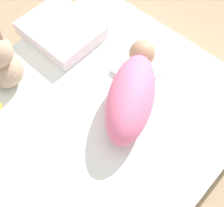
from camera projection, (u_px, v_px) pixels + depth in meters
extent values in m
plane|color=#9E8466|center=(96.00, 128.00, 1.47)|extent=(12.00, 12.00, 0.00)
cube|color=white|center=(95.00, 120.00, 1.40)|extent=(1.19, 1.09, 0.17)
cube|color=white|center=(137.00, 70.00, 1.42)|extent=(0.17, 0.18, 0.02)
ellipsoid|color=pink|center=(131.00, 98.00, 1.25)|extent=(0.46, 0.37, 0.18)
sphere|color=tan|center=(142.00, 53.00, 1.38)|extent=(0.12, 0.12, 0.12)
cube|color=white|center=(61.00, 30.00, 1.51)|extent=(0.29, 0.35, 0.07)
sphere|color=tan|center=(5.00, 70.00, 1.34)|extent=(0.15, 0.15, 0.15)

